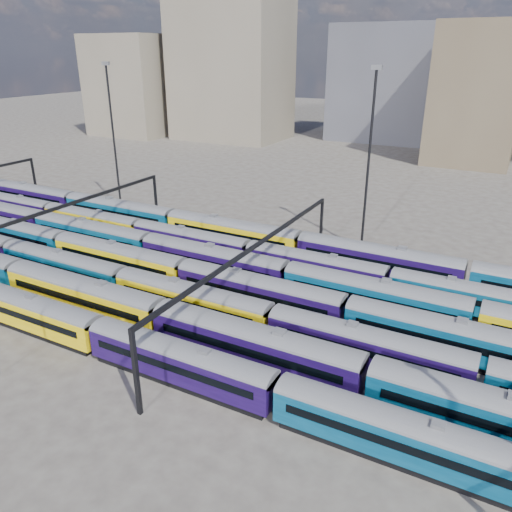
% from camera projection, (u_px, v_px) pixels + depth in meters
% --- Properties ---
extents(ground, '(500.00, 500.00, 0.00)m').
position_uv_depth(ground, '(184.00, 291.00, 61.30)').
color(ground, '#423C38').
rests_on(ground, ground).
extents(rake_0, '(114.01, 2.78, 4.67)m').
position_uv_depth(rake_0, '(98.00, 331.00, 47.78)').
color(rake_0, black).
rests_on(rake_0, ground).
extents(rake_1, '(105.79, 3.10, 5.22)m').
position_uv_depth(rake_1, '(83.00, 292.00, 54.80)').
color(rake_1, black).
rests_on(rake_1, ground).
extents(rake_2, '(136.03, 2.84, 4.78)m').
position_uv_depth(rake_2, '(191.00, 297.00, 54.21)').
color(rake_2, black).
rests_on(rake_2, ground).
extents(rake_3, '(101.82, 2.98, 5.02)m').
position_uv_depth(rake_3, '(119.00, 256.00, 64.71)').
color(rake_3, black).
rests_on(rake_3, ground).
extents(rake_4, '(125.19, 3.05, 5.14)m').
position_uv_depth(rake_4, '(287.00, 274.00, 59.31)').
color(rake_4, black).
rests_on(rake_4, ground).
extents(rake_5, '(132.06, 2.76, 4.63)m').
position_uv_depth(rake_5, '(190.00, 239.00, 71.09)').
color(rake_5, black).
rests_on(rake_5, ground).
extents(rake_6, '(129.54, 3.16, 5.33)m').
position_uv_depth(rake_6, '(173.00, 220.00, 78.02)').
color(rake_6, black).
rests_on(rake_6, ground).
extents(gantry_1, '(0.35, 40.35, 8.03)m').
position_uv_depth(gantry_1, '(60.00, 215.00, 67.40)').
color(gantry_1, black).
rests_on(gantry_1, ground).
extents(gantry_2, '(0.35, 40.35, 8.03)m').
position_uv_depth(gantry_2, '(256.00, 254.00, 54.35)').
color(gantry_2, black).
rests_on(gantry_2, ground).
extents(mast_1, '(1.40, 0.50, 25.60)m').
position_uv_depth(mast_1, '(113.00, 133.00, 86.91)').
color(mast_1, black).
rests_on(mast_1, ground).
extents(mast_3, '(1.40, 0.50, 25.60)m').
position_uv_depth(mast_3, '(369.00, 155.00, 68.98)').
color(mast_3, black).
rests_on(mast_3, ground).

